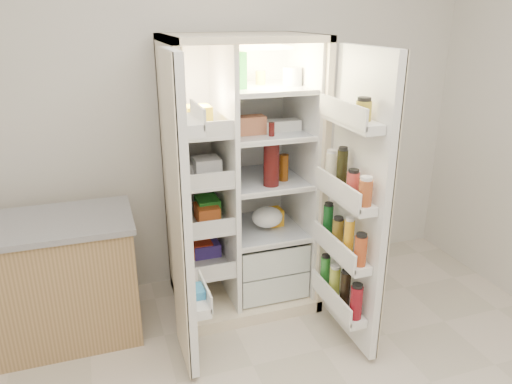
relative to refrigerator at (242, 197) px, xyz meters
name	(u,v)px	position (x,y,z in m)	size (l,w,h in m)	color
wall_back	(202,101)	(-0.17, 0.35, 0.60)	(4.00, 0.02, 2.70)	beige
refrigerator	(242,197)	(0.00, 0.00, 0.00)	(0.92, 0.70, 1.80)	beige
freezer_door	(181,221)	(-0.52, -0.60, 0.14)	(0.15, 0.40, 1.72)	white
fridge_door	(355,209)	(0.47, -0.70, 0.12)	(0.17, 0.58, 1.72)	white
kitchen_counter	(45,282)	(-1.28, -0.11, -0.35)	(1.08, 0.58, 0.79)	#A37F51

